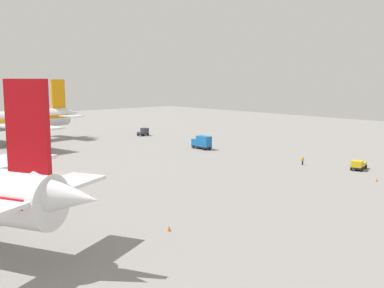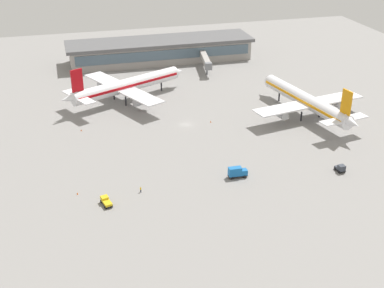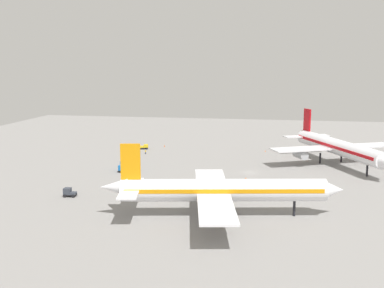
# 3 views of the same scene
# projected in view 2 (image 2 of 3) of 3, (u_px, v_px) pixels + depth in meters

# --- Properties ---
(ground) EXTENTS (288.00, 288.00, 0.00)m
(ground) POSITION_uv_depth(u_px,v_px,m) (186.00, 124.00, 184.79)
(ground) COLOR gray
(terminal_building) EXTENTS (90.07, 21.91, 10.33)m
(terminal_building) POSITION_uv_depth(u_px,v_px,m) (160.00, 50.00, 251.50)
(terminal_building) COLOR #9E9993
(terminal_building) RESTS_ON ground
(airplane_at_gate) EXTENTS (53.46, 44.40, 17.40)m
(airplane_at_gate) POSITION_uv_depth(u_px,v_px,m) (126.00, 85.00, 202.88)
(airplane_at_gate) COLOR white
(airplane_at_gate) RESTS_ON ground
(airplane_taxiing) EXTENTS (44.99, 55.44, 16.96)m
(airplane_taxiing) POSITION_uv_depth(u_px,v_px,m) (306.00, 101.00, 188.89)
(airplane_taxiing) COLOR white
(airplane_taxiing) RESTS_ON ground
(pushback_tractor) EXTENTS (3.06, 4.73, 1.90)m
(pushback_tractor) POSITION_uv_depth(u_px,v_px,m) (106.00, 201.00, 137.53)
(pushback_tractor) COLOR black
(pushback_tractor) RESTS_ON ground
(baggage_tug) EXTENTS (2.46, 3.35, 2.30)m
(baggage_tug) POSITION_uv_depth(u_px,v_px,m) (341.00, 168.00, 153.47)
(baggage_tug) COLOR black
(baggage_tug) RESTS_ON ground
(catering_truck) EXTENTS (5.66, 2.35, 3.30)m
(catering_truck) POSITION_uv_depth(u_px,v_px,m) (237.00, 172.00, 150.21)
(catering_truck) COLOR black
(catering_truck) RESTS_ON ground
(ground_crew_worker) EXTENTS (0.53, 0.53, 1.67)m
(ground_crew_worker) POSITION_uv_depth(u_px,v_px,m) (141.00, 189.00, 143.17)
(ground_crew_worker) COLOR #1E2338
(ground_crew_worker) RESTS_ON ground
(jet_bridge) EXTENTS (6.22, 22.79, 6.74)m
(jet_bridge) POSITION_uv_depth(u_px,v_px,m) (205.00, 60.00, 237.25)
(jet_bridge) COLOR #9E9993
(jet_bridge) RESTS_ON ground
(safety_cone_near_gate) EXTENTS (0.44, 0.44, 0.60)m
(safety_cone_near_gate) POSITION_uv_depth(u_px,v_px,m) (211.00, 122.00, 186.27)
(safety_cone_near_gate) COLOR #EA590C
(safety_cone_near_gate) RESTS_ON ground
(safety_cone_mid_apron) EXTENTS (0.44, 0.44, 0.60)m
(safety_cone_mid_apron) POSITION_uv_depth(u_px,v_px,m) (81.00, 130.00, 179.70)
(safety_cone_mid_apron) COLOR #EA590C
(safety_cone_mid_apron) RESTS_ON ground
(safety_cone_far_side) EXTENTS (0.44, 0.44, 0.60)m
(safety_cone_far_side) POSITION_uv_depth(u_px,v_px,m) (77.00, 193.00, 142.34)
(safety_cone_far_side) COLOR #EA590C
(safety_cone_far_side) RESTS_ON ground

